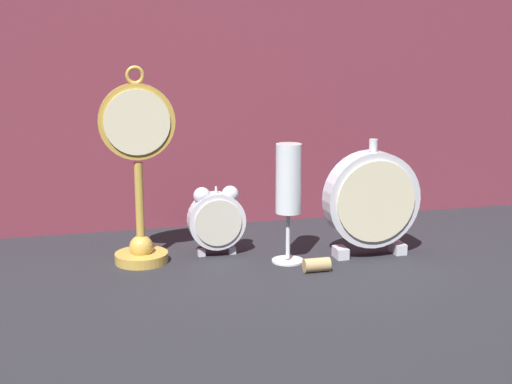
{
  "coord_description": "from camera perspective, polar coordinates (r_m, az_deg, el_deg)",
  "views": [
    {
      "loc": [
        -0.28,
        -1.01,
        0.37
      ],
      "look_at": [
        0.0,
        0.08,
        0.12
      ],
      "focal_mm": 50.0,
      "sensor_mm": 36.0,
      "label": 1
    }
  ],
  "objects": [
    {
      "name": "champagne_flute",
      "position": [
        1.15,
        2.61,
        0.37
      ],
      "size": [
        0.05,
        0.05,
        0.2
      ],
      "color": "silver",
      "rests_on": "ground_plane"
    },
    {
      "name": "fabric_backdrop_drape",
      "position": [
        1.37,
        -2.62,
        11.5
      ],
      "size": [
        1.38,
        0.01,
        0.69
      ],
      "primitive_type": "cube",
      "color": "brown",
      "rests_on": "ground_plane"
    },
    {
      "name": "pocket_watch_on_stand",
      "position": [
        1.16,
        -9.38,
        1.46
      ],
      "size": [
        0.12,
        0.09,
        0.32
      ],
      "color": "gold",
      "rests_on": "ground_plane"
    },
    {
      "name": "wine_cork",
      "position": [
        1.14,
        4.84,
        -5.79
      ],
      "size": [
        0.04,
        0.02,
        0.02
      ],
      "primitive_type": "cylinder",
      "rotation": [
        0.0,
        1.57,
        0.0
      ],
      "color": "tan",
      "rests_on": "ground_plane"
    },
    {
      "name": "ground_plane",
      "position": [
        1.12,
        1.03,
        -6.7
      ],
      "size": [
        4.0,
        4.0,
        0.0
      ],
      "primitive_type": "plane",
      "color": "#232328"
    },
    {
      "name": "mantel_clock_silver",
      "position": [
        1.2,
        9.24,
        -0.63
      ],
      "size": [
        0.16,
        0.04,
        0.2
      ],
      "color": "silver",
      "rests_on": "ground_plane"
    },
    {
      "name": "alarm_clock_twin_bell",
      "position": [
        1.2,
        -3.18,
        -2.05
      ],
      "size": [
        0.1,
        0.03,
        0.12
      ],
      "color": "silver",
      "rests_on": "ground_plane"
    }
  ]
}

